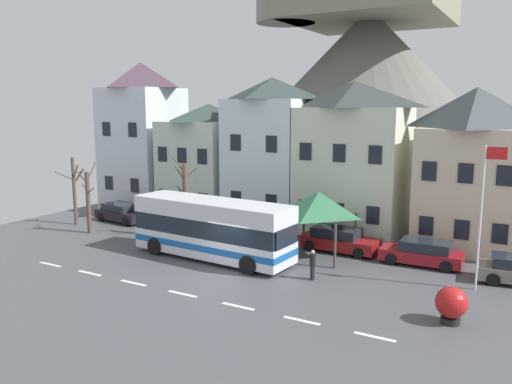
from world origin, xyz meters
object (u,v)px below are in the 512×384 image
Objects in this scene: bus_shelter at (319,204)px; pedestrian_00 at (313,264)px; townhouse_01 at (209,159)px; townhouse_02 at (272,152)px; parked_car_02 at (339,240)px; parked_car_01 at (122,213)px; townhouse_04 at (472,169)px; transit_bus at (212,229)px; pedestrian_01 at (297,243)px; parked_car_00 at (422,253)px; public_bench at (363,243)px; townhouse_00 at (143,137)px; bare_tree_00 at (88,201)px; flagpole at (483,207)px; harbour_buoy at (451,304)px; bare_tree_02 at (74,189)px; townhouse_03 at (353,159)px; hilltop_castle at (366,95)px; bare_tree_01 at (185,199)px.

bus_shelter is 2.47× the size of pedestrian_00.
townhouse_01 is 6.11m from townhouse_02.
parked_car_01 is at bearing -176.19° from parked_car_02.
townhouse_04 reaches higher than pedestrian_00.
transit_bus is 5.89× the size of pedestrian_01.
townhouse_04 is at bearing -2.05° from townhouse_01.
bus_shelter reaches higher than pedestrian_01.
parked_car_00 is at bearing 12.90° from bus_shelter.
townhouse_02 reaches higher than public_bench.
townhouse_00 is at bearing -179.87° from townhouse_02.
bus_shelter is at bearing -29.06° from townhouse_01.
parked_car_02 is 16.85m from bare_tree_00.
flagpole is (6.71, -3.68, 3.48)m from public_bench.
bare_tree_02 reaches higher than harbour_buoy.
pedestrian_00 is at bearing 163.00° from harbour_buoy.
parked_car_00 is 2.74× the size of public_bench.
townhouse_03 is 2.12× the size of bare_tree_00.
pedestrian_00 is (6.09, -26.71, -8.72)m from hilltop_castle.
hilltop_castle is (-11.98, 16.74, 4.72)m from townhouse_04.
townhouse_01 is 14.39m from pedestrian_01.
pedestrian_01 is at bearing 179.62° from flagpole.
pedestrian_00 is at bearing -1.15° from transit_bus.
pedestrian_00 is 11.13m from bare_tree_01.
townhouse_03 is (18.12, -0.07, -0.95)m from townhouse_00.
bare_tree_01 is at bearing -67.07° from townhouse_01.
public_bench is 11.56m from bare_tree_01.
public_bench is 0.33× the size of bare_tree_00.
flagpole is 1.43× the size of bare_tree_00.
townhouse_03 is (6.07, -0.10, -0.19)m from townhouse_02.
bare_tree_01 is (3.04, -7.20, -1.77)m from townhouse_01.
pedestrian_01 is 1.10× the size of harbour_buoy.
flagpole is (1.43, -7.46, -0.85)m from townhouse_04.
bare_tree_02 reaches higher than transit_bus.
townhouse_02 reaches higher than parked_car_00.
townhouse_03 is 6.16m from parked_car_02.
flagpole is (13.41, -24.20, -5.57)m from hilltop_castle.
parked_car_00 reaches higher than public_bench.
bus_shelter is at bearing 2.89° from bare_tree_01.
townhouse_02 is at bearing 153.58° from flagpole.
transit_bus is 10.63m from bare_tree_00.
townhouse_03 is 15.04m from harbour_buoy.
transit_bus reaches higher than public_bench.
parked_car_02 is at bearing 64.63° from pedestrian_01.
pedestrian_00 is (6.34, -0.54, -0.88)m from transit_bus.
pedestrian_01 is (-0.70, -1.36, -2.06)m from bus_shelter.
bare_tree_00 is (0.59, -3.70, 1.54)m from parked_car_01.
hilltop_castle is at bearing 102.85° from pedestrian_00.
bare_tree_00 reaches higher than public_bench.
public_bench is (-5.28, -3.78, -4.33)m from townhouse_04.
transit_bus is at bearing -118.10° from townhouse_03.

